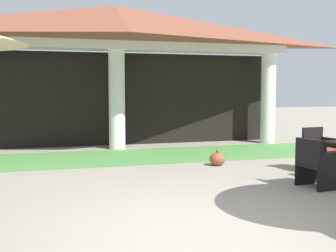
% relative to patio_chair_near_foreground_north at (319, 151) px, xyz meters
% --- Properties ---
extents(ground_plane, '(60.00, 60.00, 0.00)m').
position_rel_patio_chair_near_foreground_north_xyz_m(ground_plane, '(-3.50, -2.90, -0.42)').
color(ground_plane, '#9E9384').
extents(background_pavilion, '(10.74, 2.90, 4.00)m').
position_rel_patio_chair_near_foreground_north_xyz_m(background_pavilion, '(-3.50, 4.48, 2.72)').
color(background_pavilion, white).
rests_on(background_pavilion, ground).
extents(lawn_strip, '(12.54, 2.55, 0.01)m').
position_rel_patio_chair_near_foreground_north_xyz_m(lawn_strip, '(-3.50, 2.92, -0.42)').
color(lawn_strip, '#519347').
rests_on(lawn_strip, ground).
extents(patio_chair_near_foreground_north, '(0.61, 0.59, 0.90)m').
position_rel_patio_chair_near_foreground_north_xyz_m(patio_chair_near_foreground_north, '(0.00, 0.00, 0.00)').
color(patio_chair_near_foreground_north, black).
rests_on(patio_chair_near_foreground_north, ground).
extents(patio_chair_near_foreground_west, '(0.65, 0.67, 0.85)m').
position_rel_patio_chair_near_foreground_north_xyz_m(patio_chair_near_foreground_west, '(-0.90, -1.21, -0.03)').
color(patio_chair_near_foreground_west, black).
rests_on(patio_chair_near_foreground_west, ground).
extents(terracotta_urn, '(0.35, 0.35, 0.37)m').
position_rel_patio_chair_near_foreground_north_xyz_m(terracotta_urn, '(-1.76, 1.19, -0.28)').
color(terracotta_urn, brown).
rests_on(terracotta_urn, ground).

